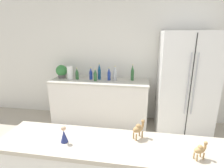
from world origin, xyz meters
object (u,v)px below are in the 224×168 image
at_px(back_bottle_0, 95,75).
at_px(back_bottle_5, 132,73).
at_px(back_bottle_3, 99,72).
at_px(camel_figurine_second, 139,128).
at_px(back_bottle_6, 109,74).
at_px(wise_man_figurine_crimson, 64,135).
at_px(paper_towel_roll, 70,73).
at_px(back_bottle_2, 115,74).
at_px(back_bottle_4, 77,74).
at_px(camel_figurine, 200,149).
at_px(back_bottle_1, 91,74).
at_px(refrigerator, 185,84).
at_px(potted_plant, 62,71).

distance_m(back_bottle_0, back_bottle_5, 0.72).
relative_size(back_bottle_3, camel_figurine_second, 2.07).
relative_size(back_bottle_6, wise_man_figurine_crimson, 1.74).
height_order(paper_towel_roll, back_bottle_5, back_bottle_5).
distance_m(back_bottle_2, back_bottle_5, 0.34).
bearing_deg(back_bottle_2, back_bottle_4, -177.83).
bearing_deg(camel_figurine, back_bottle_3, 119.45).
bearing_deg(camel_figurine_second, back_bottle_2, 103.92).
relative_size(back_bottle_1, back_bottle_4, 1.05).
xyz_separation_m(back_bottle_2, back_bottle_5, (0.33, 0.06, 0.01)).
bearing_deg(back_bottle_6, back_bottle_3, 173.37).
bearing_deg(camel_figurine, back_bottle_6, 115.56).
bearing_deg(back_bottle_3, refrigerator, -4.89).
xyz_separation_m(paper_towel_roll, back_bottle_2, (0.91, 0.04, 0.01)).
relative_size(back_bottle_1, back_bottle_3, 0.75).
xyz_separation_m(paper_towel_roll, back_bottle_6, (0.79, 0.04, -0.01)).
relative_size(paper_towel_roll, camel_figurine, 1.98).
bearing_deg(back_bottle_5, camel_figurine, -75.31).
bearing_deg(back_bottle_3, back_bottle_1, -169.62).
bearing_deg(camel_figurine, paper_towel_roll, 130.66).
relative_size(back_bottle_0, back_bottle_4, 1.02).
distance_m(refrigerator, potted_plant, 2.40).
relative_size(back_bottle_6, camel_figurine, 1.90).
relative_size(back_bottle_5, wise_man_figurine_crimson, 2.18).
relative_size(back_bottle_0, back_bottle_3, 0.73).
bearing_deg(wise_man_figurine_crimson, back_bottle_3, 95.74).
bearing_deg(back_bottle_3, back_bottle_6, -6.63).
bearing_deg(back_bottle_5, potted_plant, -178.17).
distance_m(back_bottle_0, camel_figurine, 2.43).
height_order(camel_figurine, wise_man_figurine_crimson, wise_man_figurine_crimson).
xyz_separation_m(back_bottle_2, wise_man_figurine_crimson, (-0.10, -2.13, -0.04)).
bearing_deg(back_bottle_3, potted_plant, -179.01).
xyz_separation_m(refrigerator, potted_plant, (-2.39, 0.12, 0.12)).
xyz_separation_m(refrigerator, back_bottle_3, (-1.60, 0.14, 0.13)).
height_order(refrigerator, potted_plant, refrigerator).
relative_size(back_bottle_3, camel_figurine, 2.46).
xyz_separation_m(back_bottle_0, back_bottle_1, (-0.11, 0.09, 0.00)).
distance_m(back_bottle_3, back_bottle_6, 0.20).
xyz_separation_m(back_bottle_4, wise_man_figurine_crimson, (0.66, -2.10, -0.01)).
relative_size(back_bottle_2, back_bottle_5, 0.92).
bearing_deg(paper_towel_roll, back_bottle_2, 2.51).
bearing_deg(refrigerator, back_bottle_6, 175.36).
relative_size(paper_towel_roll, back_bottle_4, 1.13).
xyz_separation_m(back_bottle_5, camel_figurine, (0.58, -2.22, -0.04)).
xyz_separation_m(refrigerator, back_bottle_5, (-0.95, 0.17, 0.13)).
relative_size(back_bottle_1, back_bottle_2, 0.85).
bearing_deg(back_bottle_6, camel_figurine_second, -72.89).
distance_m(camel_figurine, camel_figurine_second, 0.47).
bearing_deg(back_bottle_3, camel_figurine_second, -67.99).
bearing_deg(paper_towel_roll, camel_figurine, -49.34).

